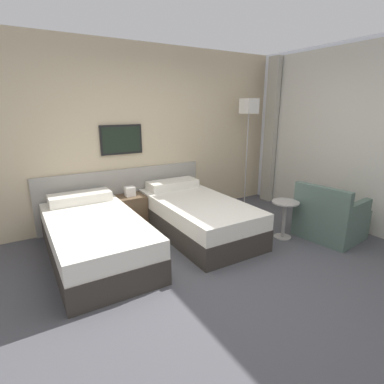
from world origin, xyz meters
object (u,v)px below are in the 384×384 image
object	(u,v)px
nightstand	(131,210)
armchair	(329,219)
side_table	(284,213)
bed_near_door	(95,237)
floor_lamp	(249,116)
bed_near_window	(196,216)

from	to	relation	value
nightstand	armchair	size ratio (longest dim) A/B	0.73
nightstand	side_table	bearing A→B (deg)	-42.41
bed_near_door	floor_lamp	bearing A→B (deg)	11.32
bed_near_window	side_table	bearing A→B (deg)	-39.38
side_table	armchair	xyz separation A→B (m)	(0.56, -0.32, -0.10)
bed_near_door	armchair	size ratio (longest dim) A/B	2.33
bed_near_window	floor_lamp	xyz separation A→B (m)	(1.40, 0.57, 1.36)
side_table	armchair	size ratio (longest dim) A/B	0.63
floor_lamp	bed_near_door	bearing A→B (deg)	-168.68
floor_lamp	armchair	size ratio (longest dim) A/B	2.26
floor_lamp	armchair	world-z (taller)	floor_lamp
side_table	bed_near_door	bearing A→B (deg)	161.95
bed_near_door	nightstand	xyz separation A→B (m)	(0.72, 0.75, -0.01)
nightstand	bed_near_window	bearing A→B (deg)	-45.99
nightstand	side_table	xyz separation A→B (m)	(1.67, -1.53, 0.11)
armchair	side_table	bearing A→B (deg)	53.17
nightstand	floor_lamp	distance (m)	2.54
bed_near_window	bed_near_door	bearing A→B (deg)	180.00
bed_near_window	armchair	world-z (taller)	armchair
armchair	floor_lamp	bearing A→B (deg)	-3.53
bed_near_door	armchair	bearing A→B (deg)	-20.41
bed_near_window	nightstand	world-z (taller)	bed_near_window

